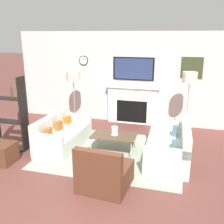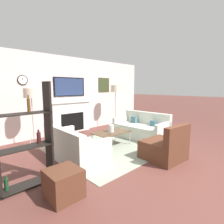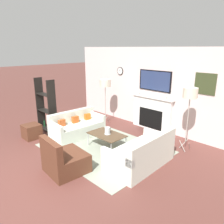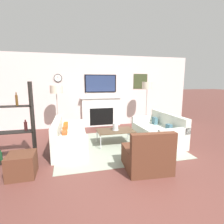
{
  "view_description": "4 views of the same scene",
  "coord_description": "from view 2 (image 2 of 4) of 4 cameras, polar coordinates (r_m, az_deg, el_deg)",
  "views": [
    {
      "loc": [
        1.46,
        -3.23,
        2.62
      ],
      "look_at": [
        -0.17,
        2.6,
        0.81
      ],
      "focal_mm": 42.0,
      "sensor_mm": 36.0,
      "label": 1
    },
    {
      "loc": [
        -3.27,
        -1.25,
        1.63
      ],
      "look_at": [
        0.26,
        2.41,
        0.91
      ],
      "focal_mm": 28.0,
      "sensor_mm": 36.0,
      "label": 2
    },
    {
      "loc": [
        4.05,
        -1.63,
        2.67
      ],
      "look_at": [
        -0.25,
        2.61,
        0.89
      ],
      "focal_mm": 35.0,
      "sensor_mm": 36.0,
      "label": 3
    },
    {
      "loc": [
        -1.23,
        -2.32,
        1.74
      ],
      "look_at": [
        -0.02,
        2.45,
        0.86
      ],
      "focal_mm": 28.0,
      "sensor_mm": 36.0,
      "label": 4
    }
  ],
  "objects": [
    {
      "name": "ottoman",
      "position": [
        2.89,
        -15.52,
        -21.56
      ],
      "size": [
        0.48,
        0.48,
        0.43
      ],
      "color": "#552F1F",
      "rests_on": "ground_plane"
    },
    {
      "name": "floor_lamp_right",
      "position": [
        6.85,
        1.12,
        7.39
      ],
      "size": [
        0.37,
        0.37,
        1.72
      ],
      "color": "#9E998E",
      "rests_on": "ground_plane"
    },
    {
      "name": "fireplace_wall",
      "position": [
        6.49,
        -13.65,
        4.32
      ],
      "size": [
        7.31,
        0.28,
        2.7
      ],
      "color": "silver",
      "rests_on": "ground_plane"
    },
    {
      "name": "coffee_table",
      "position": [
        4.88,
        -0.19,
        -6.8
      ],
      "size": [
        1.01,
        0.64,
        0.4
      ],
      "color": "#4C3823",
      "rests_on": "ground_plane"
    },
    {
      "name": "shelf_unit",
      "position": [
        3.17,
        -26.63,
        -7.87
      ],
      "size": [
        0.84,
        0.28,
        1.73
      ],
      "color": "black",
      "rests_on": "ground_plane"
    },
    {
      "name": "couch_left",
      "position": [
        4.11,
        -12.36,
        -11.31
      ],
      "size": [
        0.83,
        1.64,
        0.77
      ],
      "color": "silver",
      "rests_on": "ground_plane"
    },
    {
      "name": "armchair",
      "position": [
        4.21,
        16.91,
        -11.15
      ],
      "size": [
        0.9,
        0.88,
        0.83
      ],
      "color": "#552F1F",
      "rests_on": "ground_plane"
    },
    {
      "name": "floor_lamp_left",
      "position": [
        5.12,
        -24.88,
        5.36
      ],
      "size": [
        0.39,
        0.39,
        1.61
      ],
      "color": "#9E998E",
      "rests_on": "ground_plane"
    },
    {
      "name": "couch_right",
      "position": [
        5.78,
        9.59,
        -5.51
      ],
      "size": [
        0.92,
        1.72,
        0.81
      ],
      "color": "silver",
      "rests_on": "ground_plane"
    },
    {
      "name": "ground_plane",
      "position": [
        3.86,
        23.83,
        -17.64
      ],
      "size": [
        60.0,
        60.0,
        0.0
      ],
      "primitive_type": "plane",
      "color": "brown"
    },
    {
      "name": "area_rug",
      "position": [
        4.93,
        0.57,
        -11.16
      ],
      "size": [
        3.14,
        2.51,
        0.01
      ],
      "color": "gray",
      "rests_on": "ground_plane"
    },
    {
      "name": "hurricane_candle",
      "position": [
        4.88,
        -0.33,
        -5.48
      ],
      "size": [
        0.18,
        0.18,
        0.19
      ],
      "color": "silver",
      "rests_on": "coffee_table"
    }
  ]
}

